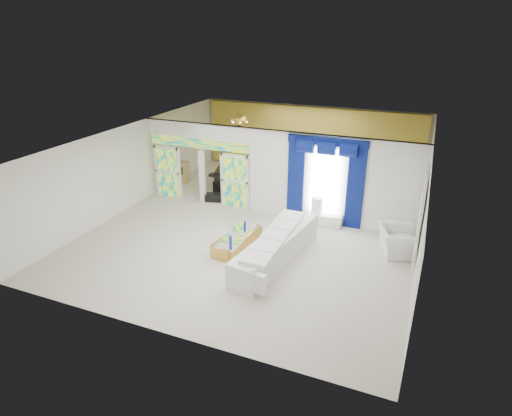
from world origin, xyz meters
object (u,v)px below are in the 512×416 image
at_px(grand_piano, 235,177).
at_px(coffee_table, 237,241).
at_px(white_sofa, 276,249).
at_px(console_table, 325,220).
at_px(armchair, 397,241).

bearing_deg(grand_piano, coffee_table, -80.61).
xyz_separation_m(white_sofa, grand_piano, (-3.59, 4.96, 0.08)).
bearing_deg(coffee_table, grand_piano, 115.69).
relative_size(coffee_table, console_table, 1.70).
bearing_deg(white_sofa, coffee_table, 176.26).
relative_size(white_sofa, console_table, 3.49).
relative_size(white_sofa, coffee_table, 2.05).
relative_size(console_table, armchair, 0.93).
relative_size(armchair, grand_piano, 0.67).
xyz_separation_m(white_sofa, coffee_table, (-1.35, 0.30, -0.16)).
xyz_separation_m(white_sofa, armchair, (3.13, 1.81, 0.02)).
distance_m(coffee_table, armchair, 4.73).
distance_m(coffee_table, console_table, 3.28).
bearing_deg(console_table, armchair, -23.45).
bearing_deg(console_table, coffee_table, -128.97).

